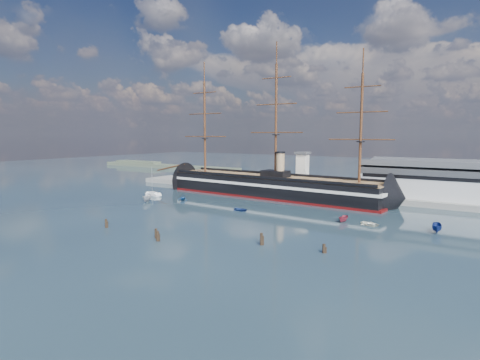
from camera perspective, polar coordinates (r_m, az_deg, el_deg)
The scene contains 18 objects.
ground at distance 135.92m, azimuth 1.81°, elevation -3.62°, with size 600.00×600.00×0.00m, color #1A2A34.
quay at distance 163.30m, azimuth 11.48°, elevation -2.04°, with size 180.00×18.00×2.00m, color slate.
warehouse at distance 155.20m, azimuth 28.78°, elevation -0.18°, with size 63.00×21.00×11.60m.
quay_tower at distance 162.16m, azimuth 8.87°, elevation 1.43°, with size 5.00×5.00×15.00m.
shoreline at distance 296.65m, azimuth -11.56°, elevation 2.04°, with size 120.00×10.00×4.00m.
warship at distance 155.31m, azimuth 3.83°, elevation -0.85°, with size 113.39×22.22×53.94m.
sailboat at distance 160.28m, azimuth -12.24°, elevation -1.95°, with size 7.29×3.42×11.22m.
motorboat_a at distance 147.27m, azimuth -13.08°, elevation -3.00°, with size 7.33×2.69×2.93m, color silver.
motorboat_b at distance 126.02m, azimuth 0.12°, elevation -4.42°, with size 3.04×1.22×1.42m, color navy.
motorboat_c at distance 113.80m, azimuth 14.47°, elevation -5.82°, with size 5.30×1.94×2.12m, color #98293C.
motorboat_d at distance 147.51m, azimuth -8.15°, elevation -2.88°, with size 6.25×2.71×2.29m, color navy.
motorboat_e at distance 111.55m, azimuth 18.04°, elevation -6.19°, with size 3.17×1.27×1.48m, color white.
motorboat_f at distance 110.01m, azimuth 26.19°, elevation -6.72°, with size 6.91×2.53×2.77m, color navy.
piling_near_left at distance 109.44m, azimuth -18.48°, elevation -6.45°, with size 0.64×0.64×2.98m, color black.
piling_near_mid at distance 95.68m, azimuth -11.85°, elevation -8.10°, with size 0.64×0.64×2.97m, color black.
piling_near_right at distance 88.21m, azimuth 3.05°, elevation -9.23°, with size 0.64×0.64×3.37m, color black.
piling_far_right at distance 84.18m, azimuth 11.83°, elevation -10.13°, with size 0.64×0.64×2.59m, color black.
piling_extra at distance 93.08m, azimuth -11.63°, elevation -8.51°, with size 0.64×0.64×2.99m, color black.
Camera 1 is at (70.20, -73.90, 23.93)m, focal length 30.00 mm.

